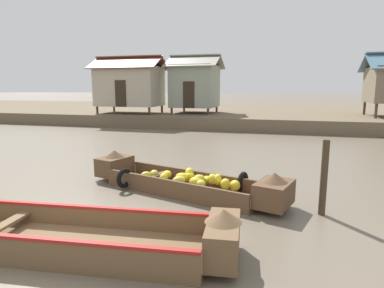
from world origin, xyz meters
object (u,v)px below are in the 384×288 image
banana_boat (183,181)px  stilt_house_mid_left (195,85)px  stilt_house_left (130,85)px  mooring_post (324,178)px  viewer_boat (59,233)px

banana_boat → stilt_house_mid_left: (-3.89, 15.58, 2.49)m
banana_boat → stilt_house_mid_left: stilt_house_mid_left is taller
stilt_house_left → mooring_post: 18.85m
viewer_boat → mooring_post: mooring_post is taller
stilt_house_mid_left → stilt_house_left: bearing=-161.7°
stilt_house_left → stilt_house_mid_left: bearing=18.3°
mooring_post → stilt_house_left: bearing=128.2°
viewer_boat → stilt_house_left: bearing=112.6°
banana_boat → mooring_post: mooring_post is taller
viewer_boat → stilt_house_mid_left: bearing=98.4°
stilt_house_left → stilt_house_mid_left: size_ratio=1.22×
banana_boat → stilt_house_left: (-8.38, 14.10, 2.48)m
banana_boat → stilt_house_left: 16.59m
viewer_boat → banana_boat: bearing=71.6°
banana_boat → viewer_boat: (-1.12, -3.34, -0.04)m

